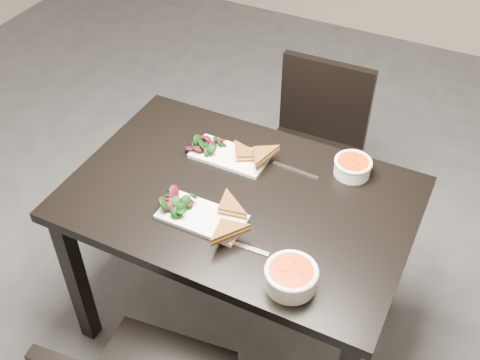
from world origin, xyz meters
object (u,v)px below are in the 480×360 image
(soup_bowl_near, at_px, (291,276))
(soup_bowl_far, at_px, (353,166))
(plate_far, at_px, (229,156))
(plate_near, at_px, (202,217))
(table, at_px, (240,214))
(chair_far, at_px, (314,143))

(soup_bowl_near, height_order, soup_bowl_far, soup_bowl_near)
(plate_far, bearing_deg, plate_near, -79.03)
(plate_near, distance_m, soup_bowl_far, 0.58)
(plate_near, bearing_deg, soup_bowl_near, -18.30)
(plate_near, bearing_deg, soup_bowl_far, 49.53)
(table, height_order, soup_bowl_far, soup_bowl_far)
(table, xyz_separation_m, soup_bowl_far, (0.31, 0.28, 0.13))
(chair_far, height_order, plate_far, chair_far)
(plate_near, relative_size, soup_bowl_near, 1.79)
(soup_bowl_near, distance_m, plate_far, 0.63)
(plate_near, height_order, soup_bowl_near, soup_bowl_near)
(table, distance_m, soup_bowl_near, 0.44)
(plate_near, bearing_deg, plate_far, 100.97)
(table, distance_m, chair_far, 0.73)
(table, xyz_separation_m, chair_far, (0.03, 0.71, -0.17))
(table, xyz_separation_m, plate_far, (-0.13, 0.17, 0.11))
(table, relative_size, plate_far, 4.21)
(table, bearing_deg, plate_far, 127.35)
(table, height_order, chair_far, chair_far)
(chair_far, xyz_separation_m, soup_bowl_near, (0.28, -1.00, 0.31))
(plate_near, height_order, soup_bowl_far, soup_bowl_far)
(plate_far, bearing_deg, chair_far, 74.25)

